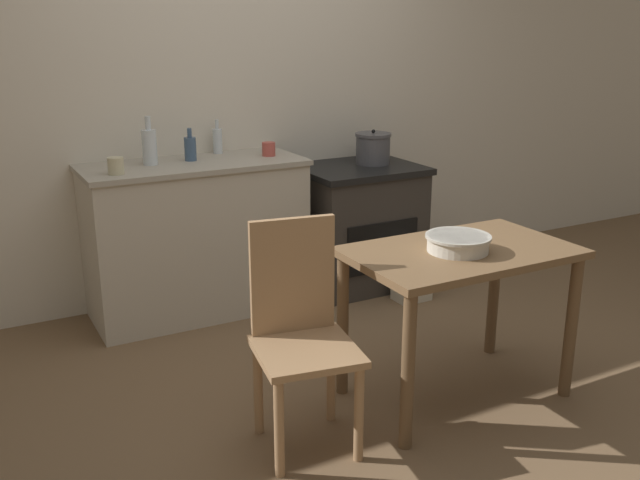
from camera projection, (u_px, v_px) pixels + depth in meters
ground_plane at (368, 382)px, 3.52m from camera, size 14.00×14.00×0.00m
wall_back at (238, 93)px, 4.47m from camera, size 8.00×0.07×2.55m
counter_cabinet at (197, 238)px, 4.27m from camera, size 1.29×0.57×0.92m
stove at (357, 225)px, 4.75m from camera, size 0.78×0.66×0.81m
work_table at (460, 274)px, 3.24m from camera, size 1.02×0.62×0.73m
chair at (301, 330)px, 2.92m from camera, size 0.46×0.46×0.94m
flour_sack at (412, 272)px, 4.51m from camera, size 0.22×0.15×0.37m
stock_pot at (373, 148)px, 4.67m from camera, size 0.24×0.24×0.23m
mixing_bowl_large at (458, 242)px, 3.16m from camera, size 0.29×0.29×0.07m
bottle_far_left at (190, 148)px, 4.16m from camera, size 0.07×0.07×0.19m
bottle_left at (150, 146)px, 4.03m from camera, size 0.08×0.08×0.28m
bottle_mid_left at (218, 140)px, 4.38m from camera, size 0.06×0.06×0.21m
cup_center_left at (116, 166)px, 3.79m from camera, size 0.09×0.09×0.09m
cup_center at (269, 149)px, 4.32m from camera, size 0.08×0.08×0.08m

